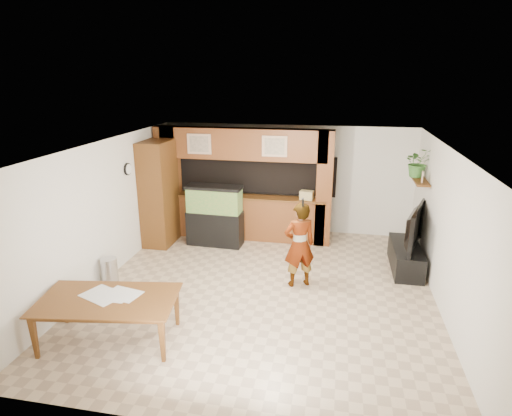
% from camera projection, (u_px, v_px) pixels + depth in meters
% --- Properties ---
extents(floor, '(6.50, 6.50, 0.00)m').
position_uv_depth(floor, '(263.00, 290.00, 7.75)').
color(floor, tan).
rests_on(floor, ground).
extents(ceiling, '(6.50, 6.50, 0.00)m').
position_uv_depth(ceiling, '(263.00, 147.00, 6.97)').
color(ceiling, white).
rests_on(ceiling, wall_back).
extents(wall_back, '(6.00, 0.00, 6.00)m').
position_uv_depth(wall_back, '(286.00, 179.00, 10.41)').
color(wall_back, silver).
rests_on(wall_back, floor).
extents(wall_left, '(0.00, 6.50, 6.50)m').
position_uv_depth(wall_left, '(104.00, 212.00, 7.91)').
color(wall_left, silver).
rests_on(wall_left, floor).
extents(wall_right, '(0.00, 6.50, 6.50)m').
position_uv_depth(wall_right, '(448.00, 234.00, 6.82)').
color(wall_right, silver).
rests_on(wall_right, floor).
extents(partition, '(4.20, 0.99, 2.60)m').
position_uv_depth(partition, '(243.00, 183.00, 10.00)').
color(partition, brown).
rests_on(partition, floor).
extents(wall_clock, '(0.05, 0.25, 0.25)m').
position_uv_depth(wall_clock, '(128.00, 169.00, 8.66)').
color(wall_clock, black).
rests_on(wall_clock, wall_left).
extents(wall_shelf, '(0.25, 0.90, 0.04)m').
position_uv_depth(wall_shelf, '(420.00, 181.00, 8.55)').
color(wall_shelf, '#5C3016').
rests_on(wall_shelf, wall_right).
extents(pantry_cabinet, '(0.59, 0.96, 2.36)m').
position_uv_depth(pantry_cabinet, '(159.00, 193.00, 9.61)').
color(pantry_cabinet, '#5C3016').
rests_on(pantry_cabinet, floor).
extents(trash_can, '(0.30, 0.30, 0.54)m').
position_uv_depth(trash_can, '(110.00, 272.00, 7.84)').
color(trash_can, '#B2B2B7').
rests_on(trash_can, floor).
extents(aquarium, '(1.25, 0.47, 1.38)m').
position_uv_depth(aquarium, '(215.00, 216.00, 9.64)').
color(aquarium, black).
rests_on(aquarium, floor).
extents(tv_stand, '(0.54, 1.47, 0.49)m').
position_uv_depth(tv_stand, '(406.00, 257.00, 8.54)').
color(tv_stand, black).
rests_on(tv_stand, floor).
extents(television, '(0.61, 1.41, 0.82)m').
position_uv_depth(television, '(409.00, 226.00, 8.34)').
color(television, black).
rests_on(television, tv_stand).
extents(photo_frame, '(0.06, 0.16, 0.21)m').
position_uv_depth(photo_frame, '(422.00, 177.00, 8.35)').
color(photo_frame, tan).
rests_on(photo_frame, wall_shelf).
extents(potted_plant, '(0.65, 0.60, 0.61)m').
position_uv_depth(potted_plant, '(418.00, 162.00, 8.69)').
color(potted_plant, '#366B2A').
rests_on(potted_plant, wall_shelf).
extents(person, '(0.69, 0.59, 1.59)m').
position_uv_depth(person, '(299.00, 245.00, 7.71)').
color(person, '#A17858').
rests_on(person, floor).
extents(microphone, '(0.04, 0.11, 0.17)m').
position_uv_depth(microphone, '(303.00, 202.00, 7.30)').
color(microphone, black).
rests_on(microphone, person).
extents(dining_table, '(2.09, 1.37, 0.69)m').
position_uv_depth(dining_table, '(109.00, 321.00, 6.15)').
color(dining_table, '#5C3016').
rests_on(dining_table, floor).
extents(newspaper_a, '(0.54, 0.39, 0.01)m').
position_uv_depth(newspaper_a, '(111.00, 295.00, 6.18)').
color(newspaper_a, silver).
rests_on(newspaper_a, dining_table).
extents(newspaper_b, '(0.69, 0.61, 0.01)m').
position_uv_depth(newspaper_b, '(103.00, 295.00, 6.18)').
color(newspaper_b, silver).
rests_on(newspaper_b, dining_table).
extents(newspaper_c, '(0.56, 0.46, 0.01)m').
position_uv_depth(newspaper_c, '(123.00, 294.00, 6.21)').
color(newspaper_c, silver).
rests_on(newspaper_c, dining_table).
extents(counter_box, '(0.33, 0.25, 0.20)m').
position_uv_depth(counter_box, '(307.00, 195.00, 9.60)').
color(counter_box, tan).
rests_on(counter_box, partition).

